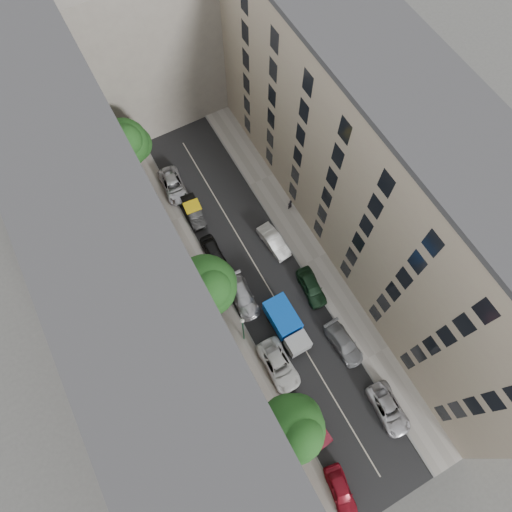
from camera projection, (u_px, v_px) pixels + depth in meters
ground at (266, 284)px, 45.60m from camera, size 120.00×120.00×0.00m
road_surface at (266, 284)px, 45.59m from camera, size 8.00×44.00×0.02m
sidewalk_left at (217, 309)px, 44.47m from camera, size 3.00×44.00×0.15m
sidewalk_right at (313, 260)px, 46.60m from camera, size 3.00×44.00×0.15m
building_left at (142, 304)px, 34.32m from camera, size 8.00×44.00×20.00m
building_right at (382, 185)px, 38.59m from camera, size 8.00×44.00×20.00m
building_endcap at (137, 32)px, 47.31m from camera, size 18.00×12.00×18.00m
tarp_truck at (286, 325)px, 42.47m from camera, size 2.28×5.54×2.56m
car_left_0 at (341, 491)px, 37.51m from camera, size 2.33×4.37×1.41m
car_left_1 at (311, 424)px, 39.61m from camera, size 2.02×4.46×1.42m
car_left_2 at (279, 365)px, 41.65m from camera, size 2.45×5.21×1.44m
car_left_3 at (242, 296)px, 44.33m from camera, size 2.31×5.06×1.43m
car_left_4 at (213, 252)px, 46.28m from camera, size 1.73×4.04×1.36m
car_left_5 at (194, 212)px, 48.17m from camera, size 1.86×4.38×1.41m
car_left_6 at (173, 186)px, 49.49m from camera, size 2.72×5.13×1.37m
car_right_0 at (389, 409)px, 40.13m from camera, size 2.58×5.03×1.36m
car_right_1 at (344, 343)px, 42.50m from camera, size 2.12×4.74×1.35m
car_right_2 at (312, 287)px, 44.70m from camera, size 2.19×4.51×1.48m
car_right_3 at (274, 241)px, 46.73m from camera, size 1.91×4.47×1.43m
tree_near at (293, 430)px, 33.98m from camera, size 5.41×5.16×9.41m
tree_mid at (207, 287)px, 38.76m from camera, size 5.69×5.47×9.27m
tree_far at (126, 145)px, 44.51m from camera, size 5.14×4.85×9.34m
lamp_post at (243, 328)px, 39.68m from camera, size 0.36×0.36×6.26m
pedestrian at (290, 205)px, 48.28m from camera, size 0.63×0.50×1.51m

